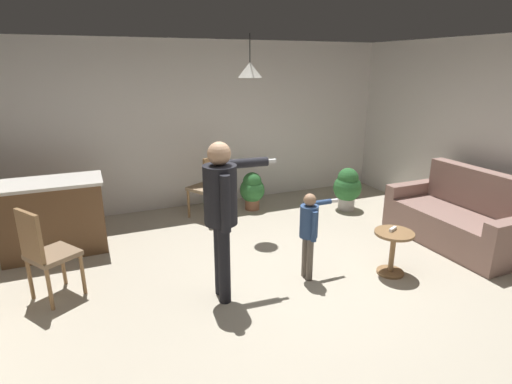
% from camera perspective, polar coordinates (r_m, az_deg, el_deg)
% --- Properties ---
extents(ground, '(7.68, 7.68, 0.00)m').
position_cam_1_polar(ground, '(4.53, 6.27, -13.42)').
color(ground, '#B2A893').
extents(wall_back, '(6.40, 0.10, 2.70)m').
position_cam_1_polar(wall_back, '(6.92, -6.41, 9.38)').
color(wall_back, silver).
rests_on(wall_back, ground).
extents(couch_floral, '(0.87, 1.81, 1.00)m').
position_cam_1_polar(couch_floral, '(6.09, 26.49, -3.46)').
color(couch_floral, '#8C6B60').
rests_on(couch_floral, ground).
extents(kitchen_counter, '(1.26, 0.66, 0.95)m').
position_cam_1_polar(kitchen_counter, '(5.73, -26.63, -3.17)').
color(kitchen_counter, brown).
rests_on(kitchen_counter, ground).
extents(side_table_by_couch, '(0.44, 0.44, 0.52)m').
position_cam_1_polar(side_table_by_couch, '(4.92, 18.68, -7.41)').
color(side_table_by_couch, olive).
rests_on(side_table_by_couch, ground).
extents(person_adult, '(0.82, 0.48, 1.64)m').
position_cam_1_polar(person_adult, '(3.95, -4.81, -1.83)').
color(person_adult, black).
rests_on(person_adult, ground).
extents(person_child, '(0.54, 0.29, 1.01)m').
position_cam_1_polar(person_child, '(4.49, 7.53, -4.84)').
color(person_child, '#60564C').
rests_on(person_child, ground).
extents(dining_chair_by_counter, '(0.57, 0.57, 1.00)m').
position_cam_1_polar(dining_chair_by_counter, '(6.30, -6.81, 1.04)').
color(dining_chair_by_counter, olive).
rests_on(dining_chair_by_counter, ground).
extents(dining_chair_near_wall, '(0.58, 0.58, 1.00)m').
position_cam_1_polar(dining_chair_near_wall, '(4.59, -27.56, -7.39)').
color(dining_chair_near_wall, olive).
rests_on(dining_chair_near_wall, ground).
extents(potted_plant_corner, '(0.41, 0.41, 0.63)m').
position_cam_1_polar(potted_plant_corner, '(6.69, -0.53, 0.40)').
color(potted_plant_corner, brown).
rests_on(potted_plant_corner, ground).
extents(potted_plant_by_wall, '(0.46, 0.46, 0.71)m').
position_cam_1_polar(potted_plant_by_wall, '(6.85, 12.73, 0.72)').
color(potted_plant_by_wall, '#B7B2AD').
rests_on(potted_plant_by_wall, ground).
extents(spare_remote_on_table, '(0.13, 0.09, 0.04)m').
position_cam_1_polar(spare_remote_on_table, '(4.87, 18.69, -4.97)').
color(spare_remote_on_table, white).
rests_on(spare_remote_on_table, side_table_by_couch).
extents(ceiling_light_pendant, '(0.32, 0.32, 0.55)m').
position_cam_1_polar(ceiling_light_pendant, '(5.56, -0.85, 16.81)').
color(ceiling_light_pendant, silver).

